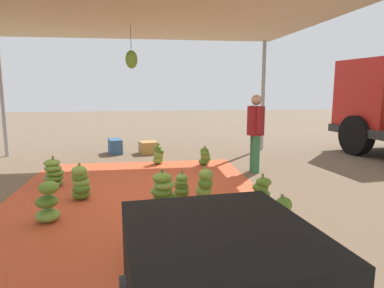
{
  "coord_description": "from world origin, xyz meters",
  "views": [
    {
      "loc": [
        5.12,
        0.11,
        1.7
      ],
      "look_at": [
        0.43,
        0.77,
        0.91
      ],
      "focal_mm": 31.9,
      "sensor_mm": 36.0,
      "label": 1
    }
  ],
  "objects_px": {
    "banana_bunch_8": "(81,184)",
    "banana_bunch_9": "(211,249)",
    "banana_bunch_7": "(163,193)",
    "banana_bunch_4": "(254,226)",
    "worker_0": "(256,127)",
    "banana_bunch_6": "(281,220)",
    "banana_bunch_12": "(53,174)",
    "banana_bunch_2": "(205,157)",
    "crate_1": "(115,146)",
    "crate_0": "(148,147)",
    "banana_bunch_1": "(143,237)",
    "banana_bunch_0": "(48,203)",
    "banana_bunch_11": "(262,194)",
    "banana_bunch_3": "(158,155)",
    "banana_bunch_10": "(204,188)",
    "banana_bunch_5": "(181,187)"
  },
  "relations": [
    {
      "from": "banana_bunch_1",
      "to": "banana_bunch_8",
      "type": "height_order",
      "value": "banana_bunch_8"
    },
    {
      "from": "banana_bunch_1",
      "to": "banana_bunch_6",
      "type": "height_order",
      "value": "banana_bunch_6"
    },
    {
      "from": "banana_bunch_8",
      "to": "banana_bunch_9",
      "type": "distance_m",
      "value": 2.79
    },
    {
      "from": "banana_bunch_8",
      "to": "banana_bunch_9",
      "type": "height_order",
      "value": "banana_bunch_8"
    },
    {
      "from": "worker_0",
      "to": "banana_bunch_8",
      "type": "bearing_deg",
      "value": -67.17
    },
    {
      "from": "crate_1",
      "to": "banana_bunch_0",
      "type": "bearing_deg",
      "value": -5.84
    },
    {
      "from": "banana_bunch_10",
      "to": "banana_bunch_4",
      "type": "bearing_deg",
      "value": 13.18
    },
    {
      "from": "banana_bunch_8",
      "to": "banana_bunch_12",
      "type": "distance_m",
      "value": 0.98
    },
    {
      "from": "banana_bunch_7",
      "to": "crate_1",
      "type": "xyz_separation_m",
      "value": [
        -4.34,
        -1.0,
        -0.07
      ]
    },
    {
      "from": "banana_bunch_11",
      "to": "worker_0",
      "type": "xyz_separation_m",
      "value": [
        -2.1,
        0.58,
        0.69
      ]
    },
    {
      "from": "banana_bunch_4",
      "to": "crate_1",
      "type": "height_order",
      "value": "banana_bunch_4"
    },
    {
      "from": "banana_bunch_6",
      "to": "banana_bunch_10",
      "type": "height_order",
      "value": "banana_bunch_10"
    },
    {
      "from": "banana_bunch_7",
      "to": "banana_bunch_8",
      "type": "xyz_separation_m",
      "value": [
        -0.61,
        -1.22,
        0.0
      ]
    },
    {
      "from": "banana_bunch_8",
      "to": "banana_bunch_9",
      "type": "xyz_separation_m",
      "value": [
        2.32,
        1.55,
        -0.01
      ]
    },
    {
      "from": "crate_1",
      "to": "banana_bunch_5",
      "type": "bearing_deg",
      "value": 18.25
    },
    {
      "from": "banana_bunch_3",
      "to": "banana_bunch_7",
      "type": "bearing_deg",
      "value": -1.13
    },
    {
      "from": "banana_bunch_2",
      "to": "banana_bunch_4",
      "type": "distance_m",
      "value": 3.89
    },
    {
      "from": "banana_bunch_0",
      "to": "banana_bunch_2",
      "type": "height_order",
      "value": "banana_bunch_0"
    },
    {
      "from": "banana_bunch_7",
      "to": "crate_1",
      "type": "height_order",
      "value": "banana_bunch_7"
    },
    {
      "from": "banana_bunch_0",
      "to": "banana_bunch_2",
      "type": "relative_size",
      "value": 1.35
    },
    {
      "from": "banana_bunch_4",
      "to": "crate_1",
      "type": "bearing_deg",
      "value": -161.19
    },
    {
      "from": "banana_bunch_8",
      "to": "banana_bunch_10",
      "type": "relative_size",
      "value": 0.97
    },
    {
      "from": "banana_bunch_3",
      "to": "worker_0",
      "type": "xyz_separation_m",
      "value": [
        0.95,
        1.9,
        0.7
      ]
    },
    {
      "from": "banana_bunch_9",
      "to": "banana_bunch_8",
      "type": "bearing_deg",
      "value": -146.23
    },
    {
      "from": "banana_bunch_0",
      "to": "crate_1",
      "type": "height_order",
      "value": "banana_bunch_0"
    },
    {
      "from": "worker_0",
      "to": "crate_1",
      "type": "xyz_separation_m",
      "value": [
        -2.4,
        -2.96,
        -0.72
      ]
    },
    {
      "from": "banana_bunch_2",
      "to": "worker_0",
      "type": "height_order",
      "value": "worker_0"
    },
    {
      "from": "banana_bunch_4",
      "to": "banana_bunch_8",
      "type": "bearing_deg",
      "value": -130.96
    },
    {
      "from": "crate_0",
      "to": "banana_bunch_12",
      "type": "bearing_deg",
      "value": -30.4
    },
    {
      "from": "banana_bunch_7",
      "to": "crate_0",
      "type": "distance_m",
      "value": 4.22
    },
    {
      "from": "banana_bunch_7",
      "to": "banana_bunch_6",
      "type": "bearing_deg",
      "value": 48.06
    },
    {
      "from": "banana_bunch_12",
      "to": "crate_1",
      "type": "distance_m",
      "value": 3.06
    },
    {
      "from": "banana_bunch_7",
      "to": "banana_bunch_10",
      "type": "distance_m",
      "value": 0.6
    },
    {
      "from": "banana_bunch_2",
      "to": "banana_bunch_12",
      "type": "xyz_separation_m",
      "value": [
        1.27,
        -2.87,
        0.04
      ]
    },
    {
      "from": "banana_bunch_4",
      "to": "crate_0",
      "type": "bearing_deg",
      "value": -169.15
    },
    {
      "from": "banana_bunch_6",
      "to": "banana_bunch_11",
      "type": "relative_size",
      "value": 1.04
    },
    {
      "from": "banana_bunch_0",
      "to": "banana_bunch_4",
      "type": "height_order",
      "value": "banana_bunch_0"
    },
    {
      "from": "banana_bunch_11",
      "to": "banana_bunch_3",
      "type": "bearing_deg",
      "value": -156.69
    },
    {
      "from": "banana_bunch_3",
      "to": "banana_bunch_8",
      "type": "bearing_deg",
      "value": -29.06
    },
    {
      "from": "banana_bunch_3",
      "to": "banana_bunch_6",
      "type": "distance_m",
      "value": 4.19
    },
    {
      "from": "banana_bunch_1",
      "to": "banana_bunch_0",
      "type": "bearing_deg",
      "value": -133.21
    },
    {
      "from": "banana_bunch_12",
      "to": "banana_bunch_3",
      "type": "bearing_deg",
      "value": 129.03
    },
    {
      "from": "banana_bunch_3",
      "to": "banana_bunch_11",
      "type": "distance_m",
      "value": 3.32
    },
    {
      "from": "banana_bunch_0",
      "to": "banana_bunch_7",
      "type": "bearing_deg",
      "value": 99.4
    },
    {
      "from": "banana_bunch_4",
      "to": "banana_bunch_6",
      "type": "relative_size",
      "value": 0.99
    },
    {
      "from": "banana_bunch_1",
      "to": "crate_1",
      "type": "bearing_deg",
      "value": -172.81
    },
    {
      "from": "banana_bunch_3",
      "to": "banana_bunch_5",
      "type": "bearing_deg",
      "value": 5.5
    },
    {
      "from": "banana_bunch_1",
      "to": "banana_bunch_9",
      "type": "relative_size",
      "value": 0.92
    },
    {
      "from": "banana_bunch_6",
      "to": "banana_bunch_7",
      "type": "relative_size",
      "value": 0.9
    },
    {
      "from": "banana_bunch_12",
      "to": "crate_1",
      "type": "height_order",
      "value": "banana_bunch_12"
    }
  ]
}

